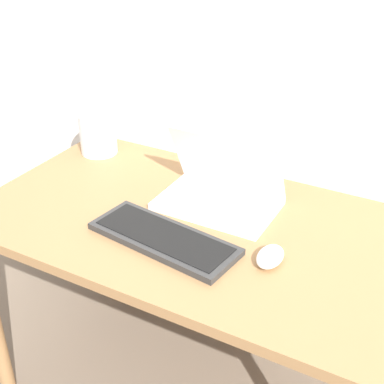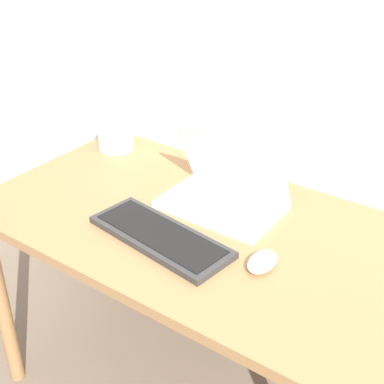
{
  "view_description": "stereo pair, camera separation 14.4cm",
  "coord_description": "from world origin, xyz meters",
  "px_view_note": "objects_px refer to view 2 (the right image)",
  "views": [
    {
      "loc": [
        0.53,
        -0.76,
        1.53
      ],
      "look_at": [
        -0.07,
        0.34,
        0.82
      ],
      "focal_mm": 50.0,
      "sensor_mm": 36.0,
      "label": 1
    },
    {
      "loc": [
        0.66,
        -0.69,
        1.53
      ],
      "look_at": [
        -0.07,
        0.34,
        0.82
      ],
      "focal_mm": 50.0,
      "sensor_mm": 36.0,
      "label": 2
    }
  ],
  "objects_px": {
    "laptop": "(225,191)",
    "mouse": "(262,262)",
    "keyboard": "(160,236)",
    "vase": "(115,122)"
  },
  "relations": [
    {
      "from": "laptop",
      "to": "mouse",
      "type": "relative_size",
      "value": 3.34
    },
    {
      "from": "keyboard",
      "to": "vase",
      "type": "height_order",
      "value": "vase"
    },
    {
      "from": "keyboard",
      "to": "mouse",
      "type": "distance_m",
      "value": 0.28
    },
    {
      "from": "laptop",
      "to": "keyboard",
      "type": "height_order",
      "value": "laptop"
    },
    {
      "from": "laptop",
      "to": "vase",
      "type": "distance_m",
      "value": 0.55
    },
    {
      "from": "mouse",
      "to": "vase",
      "type": "xyz_separation_m",
      "value": [
        -0.77,
        0.31,
        0.08
      ]
    },
    {
      "from": "laptop",
      "to": "keyboard",
      "type": "xyz_separation_m",
      "value": [
        -0.05,
        -0.25,
        -0.04
      ]
    },
    {
      "from": "vase",
      "to": "mouse",
      "type": "bearing_deg",
      "value": -22.25
    },
    {
      "from": "mouse",
      "to": "keyboard",
      "type": "bearing_deg",
      "value": -170.08
    },
    {
      "from": "laptop",
      "to": "mouse",
      "type": "bearing_deg",
      "value": -40.34
    }
  ]
}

